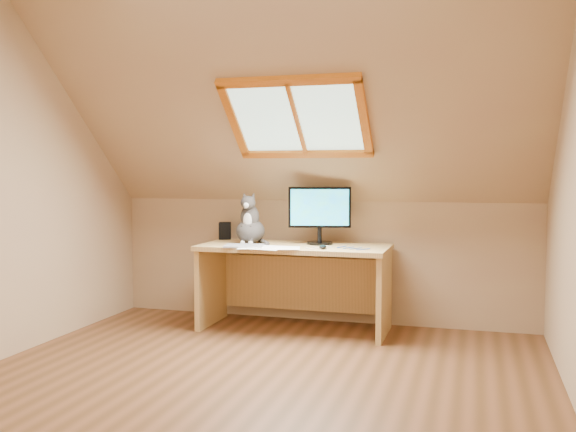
% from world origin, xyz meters
% --- Properties ---
extents(ground, '(3.50, 3.50, 0.00)m').
position_xyz_m(ground, '(0.00, 0.00, 0.00)').
color(ground, brown).
rests_on(ground, ground).
extents(room_shell, '(3.52, 3.52, 2.41)m').
position_xyz_m(room_shell, '(0.00, -0.09, 1.43)').
color(room_shell, tan).
rests_on(room_shell, ground).
extents(desk, '(1.47, 0.64, 0.67)m').
position_xyz_m(desk, '(-0.12, 1.44, 0.46)').
color(desk, '#DFAE6A').
rests_on(desk, ground).
extents(monitor, '(0.48, 0.21, 0.45)m').
position_xyz_m(monitor, '(0.06, 1.49, 0.93)').
color(monitor, black).
rests_on(monitor, desk).
extents(cat, '(0.24, 0.28, 0.41)m').
position_xyz_m(cat, '(-0.49, 1.39, 0.82)').
color(cat, '#46403E').
rests_on(cat, desk).
extents(desk_speaker, '(0.13, 0.13, 0.14)m').
position_xyz_m(desk_speaker, '(-0.80, 1.63, 0.74)').
color(desk_speaker, black).
rests_on(desk_speaker, desk).
extents(graphics_tablet, '(0.33, 0.27, 0.01)m').
position_xyz_m(graphics_tablet, '(-0.45, 1.17, 0.67)').
color(graphics_tablet, '#B2B2B7').
rests_on(graphics_tablet, desk).
extents(mouse, '(0.07, 0.10, 0.03)m').
position_xyz_m(mouse, '(0.16, 1.20, 0.68)').
color(mouse, black).
rests_on(mouse, desk).
extents(papers, '(0.35, 0.30, 0.01)m').
position_xyz_m(papers, '(-0.23, 1.12, 0.67)').
color(papers, white).
rests_on(papers, desk).
extents(cables, '(0.51, 0.26, 0.01)m').
position_xyz_m(cables, '(0.27, 1.26, 0.67)').
color(cables, silver).
rests_on(cables, desk).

